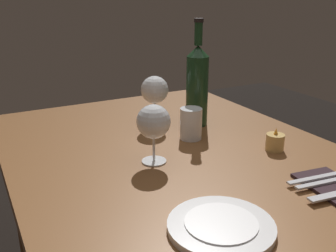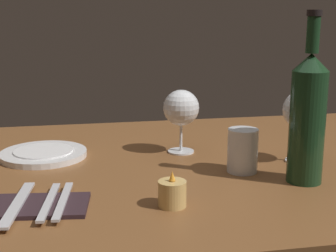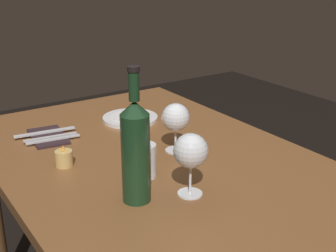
% 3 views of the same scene
% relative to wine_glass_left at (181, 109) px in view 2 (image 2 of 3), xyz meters
% --- Properties ---
extents(dining_table, '(1.30, 0.90, 0.74)m').
position_rel_wine_glass_left_xyz_m(dining_table, '(0.02, 0.09, -0.20)').
color(dining_table, brown).
rests_on(dining_table, ground).
extents(wine_glass_left, '(0.09, 0.09, 0.16)m').
position_rel_wine_glass_left_xyz_m(wine_glass_left, '(0.00, 0.00, 0.00)').
color(wine_glass_left, white).
rests_on(wine_glass_left, dining_table).
extents(wine_glass_right, '(0.09, 0.09, 0.17)m').
position_rel_wine_glass_left_xyz_m(wine_glass_right, '(-0.26, 0.13, 0.01)').
color(wine_glass_right, white).
rests_on(wine_glass_right, dining_table).
extents(wine_bottle, '(0.07, 0.07, 0.35)m').
position_rel_wine_glass_left_xyz_m(wine_bottle, '(-0.21, 0.26, 0.03)').
color(wine_bottle, '#19381E').
rests_on(wine_bottle, dining_table).
extents(water_tumbler, '(0.07, 0.07, 0.10)m').
position_rel_wine_glass_left_xyz_m(water_tumbler, '(-0.10, 0.18, -0.07)').
color(water_tumbler, white).
rests_on(water_tumbler, dining_table).
extents(votive_candle, '(0.05, 0.05, 0.07)m').
position_rel_wine_glass_left_xyz_m(votive_candle, '(0.09, 0.34, -0.09)').
color(votive_candle, '#DBB266').
rests_on(votive_candle, dining_table).
extents(dinner_plate, '(0.21, 0.21, 0.02)m').
position_rel_wine_glass_left_xyz_m(dinner_plate, '(0.34, -0.02, -0.10)').
color(dinner_plate, white).
rests_on(dinner_plate, dining_table).
extents(folded_napkin, '(0.20, 0.13, 0.01)m').
position_rel_wine_glass_left_xyz_m(folded_napkin, '(0.34, 0.30, -0.11)').
color(folded_napkin, '#2D1E23').
rests_on(folded_napkin, dining_table).
extents(fork_inner, '(0.04, 0.18, 0.00)m').
position_rel_wine_glass_left_xyz_m(fork_inner, '(0.31, 0.30, -0.10)').
color(fork_inner, silver).
rests_on(fork_inner, folded_napkin).
extents(fork_outer, '(0.04, 0.18, 0.00)m').
position_rel_wine_glass_left_xyz_m(fork_outer, '(0.29, 0.30, -0.10)').
color(fork_outer, silver).
rests_on(fork_outer, folded_napkin).
extents(table_knife, '(0.05, 0.21, 0.00)m').
position_rel_wine_glass_left_xyz_m(table_knife, '(0.37, 0.30, -0.10)').
color(table_knife, silver).
rests_on(table_knife, folded_napkin).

